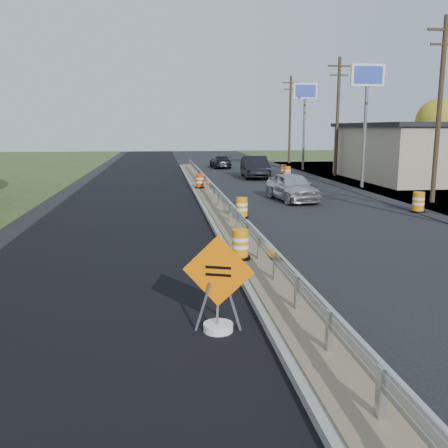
{
  "coord_description": "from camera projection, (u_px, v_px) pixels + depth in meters",
  "views": [
    {
      "loc": [
        -2.74,
        -15.56,
        3.91
      ],
      "look_at": [
        -0.91,
        -1.15,
        1.1
      ],
      "focal_mm": 40.0,
      "sensor_mm": 36.0,
      "label": 1
    }
  ],
  "objects": [
    {
      "name": "utility_pole_smid",
      "position": [
        440.0,
        107.0,
        25.49
      ],
      "size": [
        1.9,
        0.26,
        9.4
      ],
      "color": "#473523",
      "rests_on": "ground"
    },
    {
      "name": "guardrail",
      "position": [
        217.0,
        193.0,
        24.87
      ],
      "size": [
        0.1,
        46.15,
        0.72
      ],
      "color": "silver",
      "rests_on": "median"
    },
    {
      "name": "utility_pole_north",
      "position": [
        290.0,
        118.0,
        54.71
      ],
      "size": [
        1.9,
        0.26,
        9.4
      ],
      "color": "#473523",
      "rests_on": "ground"
    },
    {
      "name": "barrel_median_mid",
      "position": [
        242.0,
        208.0,
        20.59
      ],
      "size": [
        0.58,
        0.58,
        0.85
      ],
      "color": "black",
      "rests_on": "median"
    },
    {
      "name": "ground",
      "position": [
        247.0,
        250.0,
        16.24
      ],
      "size": [
        140.0,
        140.0,
        0.0
      ],
      "primitive_type": "plane",
      "color": "black",
      "rests_on": "ground"
    },
    {
      "name": "car_silver",
      "position": [
        292.0,
        187.0,
        26.98
      ],
      "size": [
        2.31,
        4.65,
        1.52
      ],
      "primitive_type": "imported",
      "rotation": [
        0.0,
        0.0,
        0.12
      ],
      "color": "silver",
      "rests_on": "ground"
    },
    {
      "name": "pylon_sign_north",
      "position": [
        305.0,
        99.0,
        45.52
      ],
      "size": [
        2.2,
        0.3,
        7.9
      ],
      "color": "slate",
      "rests_on": "ground"
    },
    {
      "name": "barrel_median_near",
      "position": [
        240.0,
        245.0,
        14.15
      ],
      "size": [
        0.58,
        0.58,
        0.85
      ],
      "color": "black",
      "rests_on": "median"
    },
    {
      "name": "barrel_shoulder_far",
      "position": [
        284.0,
        169.0,
        42.83
      ],
      "size": [
        0.54,
        0.54,
        0.79
      ],
      "color": "black",
      "rests_on": "ground"
    },
    {
      "name": "barrel_shoulder_mid",
      "position": [
        287.0,
        173.0,
        38.66
      ],
      "size": [
        0.66,
        0.66,
        0.96
      ],
      "color": "black",
      "rests_on": "ground"
    },
    {
      "name": "utility_pole_nmid",
      "position": [
        338.0,
        115.0,
        40.1
      ],
      "size": [
        1.9,
        0.26,
        9.4
      ],
      "color": "#473523",
      "rests_on": "ground"
    },
    {
      "name": "median",
      "position": [
        219.0,
        208.0,
        24.01
      ],
      "size": [
        1.6,
        55.0,
        0.23
      ],
      "color": "gray",
      "rests_on": "ground"
    },
    {
      "name": "milled_overlay",
      "position": [
        129.0,
        205.0,
        25.43
      ],
      "size": [
        7.2,
        120.0,
        0.01
      ],
      "primitive_type": "cube",
      "color": "black",
      "rests_on": "ground"
    },
    {
      "name": "barrel_median_far",
      "position": [
        200.0,
        181.0,
        30.83
      ],
      "size": [
        0.59,
        0.59,
        0.86
      ],
      "color": "black",
      "rests_on": "median"
    },
    {
      "name": "barrel_shoulder_near",
      "position": [
        418.0,
        203.0,
        23.32
      ],
      "size": [
        0.65,
        0.65,
        0.96
      ],
      "color": "black",
      "rests_on": "ground"
    },
    {
      "name": "pylon_sign_mid",
      "position": [
        367.0,
        87.0,
        31.89
      ],
      "size": [
        2.2,
        0.3,
        7.9
      ],
      "color": "slate",
      "rests_on": "ground"
    },
    {
      "name": "caution_sign",
      "position": [
        218.0,
        308.0,
        9.63
      ],
      "size": [
        1.33,
        0.58,
        1.93
      ],
      "rotation": [
        0.0,
        0.0,
        -0.33
      ],
      "color": "white",
      "rests_on": "ground"
    },
    {
      "name": "car_dark_mid",
      "position": [
        255.0,
        167.0,
        39.37
      ],
      "size": [
        2.11,
        5.32,
        1.72
      ],
      "primitive_type": "imported",
      "rotation": [
        0.0,
        0.0,
        -0.06
      ],
      "color": "black",
      "rests_on": "ground"
    },
    {
      "name": "tree_far_yellow",
      "position": [
        438.0,
        121.0,
        51.71
      ],
      "size": [
        4.62,
        4.62,
        6.86
      ],
      "color": "#473523",
      "rests_on": "ground"
    },
    {
      "name": "car_dark_far",
      "position": [
        220.0,
        162.0,
        49.12
      ],
      "size": [
        1.87,
        4.3,
        1.23
      ],
      "primitive_type": "imported",
      "rotation": [
        0.0,
        0.0,
        3.17
      ],
      "color": "black",
      "rests_on": "ground"
    }
  ]
}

